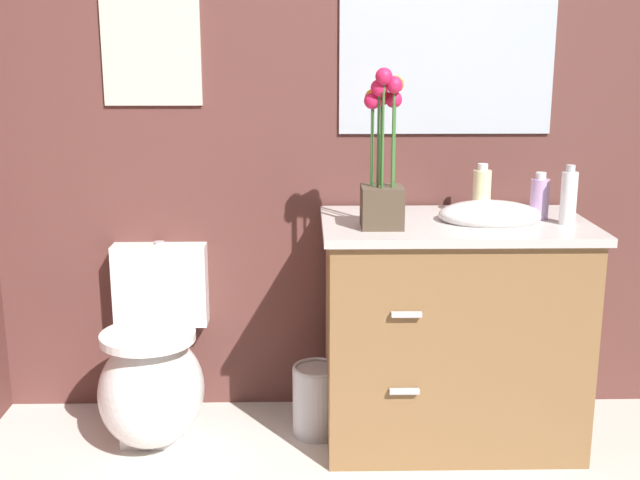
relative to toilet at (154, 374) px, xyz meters
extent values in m
cube|color=brown|center=(1.07, 0.30, 1.01)|extent=(4.68, 0.05, 2.50)
ellipsoid|color=white|center=(0.00, -0.05, -0.04)|extent=(0.38, 0.48, 0.40)
cube|color=white|center=(0.00, 0.00, -0.15)|extent=(0.22, 0.26, 0.18)
cube|color=white|center=(0.00, 0.24, 0.28)|extent=(0.36, 0.13, 0.32)
cylinder|color=white|center=(0.00, -0.07, 0.17)|extent=(0.34, 0.34, 0.03)
cylinder|color=#B7B7BC|center=(0.00, 0.24, 0.44)|extent=(0.04, 0.04, 0.02)
cube|color=brown|center=(1.09, -0.03, 0.15)|extent=(0.90, 0.52, 0.79)
cube|color=#BCB7B2|center=(1.09, -0.03, 0.57)|extent=(0.94, 0.56, 0.03)
ellipsoid|color=white|center=(1.21, -0.03, 0.60)|extent=(0.36, 0.26, 0.10)
cylinder|color=#B7B7BC|center=(1.21, 0.13, 0.67)|extent=(0.02, 0.02, 0.18)
cube|color=#B7B7BC|center=(0.89, -0.30, 0.33)|extent=(0.10, 0.02, 0.02)
cube|color=#B7B7BC|center=(0.89, -0.30, 0.06)|extent=(0.10, 0.02, 0.02)
cube|color=#4C3D2D|center=(0.82, -0.12, 0.65)|extent=(0.14, 0.14, 0.14)
cylinder|color=#386B2D|center=(0.86, -0.12, 0.89)|extent=(0.01, 0.01, 0.34)
sphere|color=orange|center=(0.86, -0.12, 1.06)|extent=(0.06, 0.06, 0.06)
cylinder|color=#386B2D|center=(0.86, -0.10, 0.87)|extent=(0.01, 0.01, 0.29)
sphere|color=#E01E51|center=(0.86, -0.10, 1.01)|extent=(0.06, 0.06, 0.06)
cylinder|color=#386B2D|center=(0.82, -0.09, 0.87)|extent=(0.01, 0.01, 0.29)
sphere|color=#E01E51|center=(0.82, -0.09, 1.02)|extent=(0.06, 0.06, 0.06)
cylinder|color=#386B2D|center=(0.79, -0.10, 0.87)|extent=(0.01, 0.01, 0.29)
sphere|color=orange|center=(0.79, -0.10, 1.02)|extent=(0.06, 0.06, 0.06)
cylinder|color=#386B2D|center=(0.79, -0.11, 0.86)|extent=(0.01, 0.01, 0.28)
sphere|color=#E01E51|center=(0.79, -0.11, 1.01)|extent=(0.06, 0.06, 0.06)
cylinder|color=#386B2D|center=(0.81, -0.13, 0.88)|extent=(0.01, 0.01, 0.33)
sphere|color=#E01E51|center=(0.81, -0.13, 1.05)|extent=(0.06, 0.06, 0.06)
cylinder|color=#386B2D|center=(0.82, -0.16, 0.90)|extent=(0.01, 0.01, 0.36)
sphere|color=#E01E51|center=(0.82, -0.16, 1.09)|extent=(0.06, 0.06, 0.06)
cylinder|color=#386B2D|center=(0.85, -0.14, 0.89)|extent=(0.01, 0.01, 0.34)
sphere|color=#E01E51|center=(0.85, -0.14, 1.06)|extent=(0.06, 0.06, 0.06)
cylinder|color=white|center=(1.47, -0.09, 0.67)|extent=(0.06, 0.06, 0.18)
cylinder|color=#B7B7BC|center=(1.47, -0.09, 0.78)|extent=(0.03, 0.03, 0.02)
cylinder|color=#B28CBF|center=(1.39, 0.00, 0.65)|extent=(0.07, 0.07, 0.14)
cylinder|color=silver|center=(1.39, 0.00, 0.74)|extent=(0.04, 0.04, 0.02)
cylinder|color=beige|center=(1.20, 0.07, 0.66)|extent=(0.07, 0.07, 0.16)
cylinder|color=silver|center=(1.20, 0.07, 0.76)|extent=(0.04, 0.04, 0.02)
cylinder|color=#B7B7BC|center=(0.60, 0.00, -0.11)|extent=(0.18, 0.18, 0.26)
torus|color=#B7B7BC|center=(0.60, 0.00, 0.02)|extent=(0.18, 0.18, 0.01)
cube|color=beige|center=(0.00, 0.27, 1.17)|extent=(0.36, 0.01, 0.42)
cube|color=#B2BCC6|center=(1.09, 0.27, 1.21)|extent=(0.80, 0.01, 0.70)
camera|label=1|loc=(0.56, -2.79, 1.19)|focal=45.26mm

